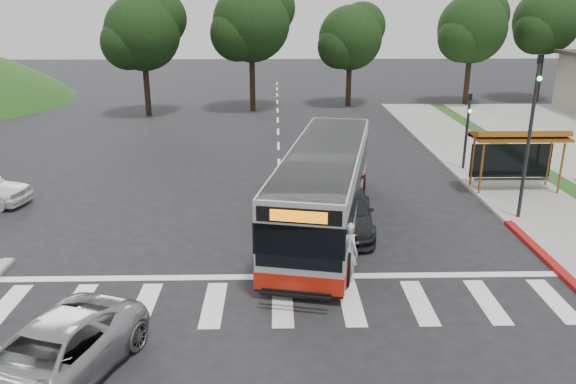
{
  "coord_description": "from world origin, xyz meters",
  "views": [
    {
      "loc": [
        -0.16,
        -19.4,
        8.31
      ],
      "look_at": [
        0.28,
        0.43,
        1.6
      ],
      "focal_mm": 35.0,
      "sensor_mm": 36.0,
      "label": 1
    }
  ],
  "objects_px": {
    "transit_bus": "(324,189)",
    "pedestrian": "(348,251)",
    "silver_suv_south": "(48,359)",
    "dark_sedan": "(346,211)"
  },
  "relations": [
    {
      "from": "transit_bus",
      "to": "pedestrian",
      "type": "distance_m",
      "value": 4.51
    },
    {
      "from": "silver_suv_south",
      "to": "pedestrian",
      "type": "bearing_deg",
      "value": 53.26
    },
    {
      "from": "transit_bus",
      "to": "silver_suv_south",
      "type": "height_order",
      "value": "transit_bus"
    },
    {
      "from": "dark_sedan",
      "to": "silver_suv_south",
      "type": "height_order",
      "value": "dark_sedan"
    },
    {
      "from": "pedestrian",
      "to": "silver_suv_south",
      "type": "bearing_deg",
      "value": 78.66
    },
    {
      "from": "pedestrian",
      "to": "silver_suv_south",
      "type": "height_order",
      "value": "pedestrian"
    },
    {
      "from": "dark_sedan",
      "to": "silver_suv_south",
      "type": "relative_size",
      "value": 0.97
    },
    {
      "from": "transit_bus",
      "to": "pedestrian",
      "type": "xyz_separation_m",
      "value": [
        0.38,
        -4.45,
        -0.57
      ]
    },
    {
      "from": "transit_bus",
      "to": "dark_sedan",
      "type": "xyz_separation_m",
      "value": [
        0.82,
        -0.25,
        -0.83
      ]
    },
    {
      "from": "transit_bus",
      "to": "pedestrian",
      "type": "relative_size",
      "value": 6.14
    }
  ]
}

